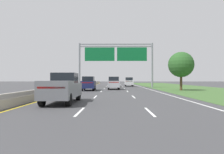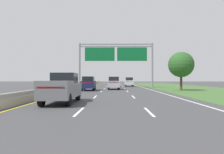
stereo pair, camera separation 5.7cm
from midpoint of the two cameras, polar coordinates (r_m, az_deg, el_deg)
The scene contains 11 objects.
ground_plane at distance 35.42m, azimuth 0.60°, elevation -3.37°, with size 220.00×220.00×0.00m, color #3D3D3F.
lane_striping at distance 34.96m, azimuth 0.60°, elevation -3.40°, with size 11.96×106.00×0.01m.
grass_verge_right at distance 38.07m, azimuth 22.13°, elevation -3.12°, with size 14.00×110.00×0.02m, color #3D602D.
median_barrier_concrete at distance 36.01m, azimuth -9.97°, elevation -2.75°, with size 0.60×110.00×0.85m.
overhead_sign_gantry at distance 41.51m, azimuth 1.02°, elevation 5.88°, with size 15.06×0.42×9.00m.
pickup_truck_grey at distance 15.33m, azimuth -13.70°, elevation -3.01°, with size 2.04×5.41×2.20m.
car_gold_centre_lane_suv at distance 45.89m, azimuth 0.29°, elevation -1.36°, with size 1.99×4.74×2.11m.
car_white_right_lane_suv at distance 49.24m, azimuth 4.69°, elevation -1.30°, with size 2.02×4.75×2.11m.
car_silver_centre_lane_suv at distance 34.35m, azimuth 0.40°, elevation -1.62°, with size 1.99×4.74×2.11m.
car_navy_left_lane_suv at distance 31.29m, azimuth -6.55°, elevation -1.72°, with size 2.04×4.75×2.11m.
roadside_tree_mid at distance 32.73m, azimuth 18.60°, elevation 3.28°, with size 3.84×3.84×5.85m.
Camera 1 is at (-0.03, -0.38, 1.73)m, focal length 32.86 mm.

